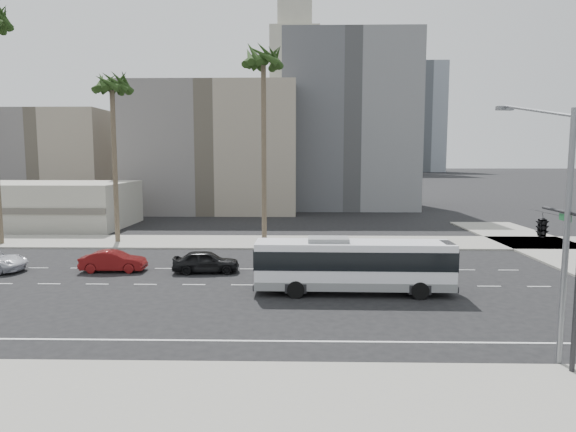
{
  "coord_description": "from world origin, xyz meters",
  "views": [
    {
      "loc": [
        0.44,
        -30.17,
        7.75
      ],
      "look_at": [
        -0.3,
        4.0,
        3.81
      ],
      "focal_mm": 31.51,
      "sensor_mm": 36.0,
      "label": 1
    }
  ],
  "objects_px": {
    "car_b": "(113,261)",
    "palm_mid": "(112,88)",
    "traffic_signal": "(546,230)",
    "palm_near": "(263,64)",
    "car_a": "(206,261)",
    "streetlight_corner": "(558,215)",
    "city_bus": "(353,264)"
  },
  "relations": [
    {
      "from": "car_a",
      "to": "palm_mid",
      "type": "distance_m",
      "value": 20.43
    },
    {
      "from": "streetlight_corner",
      "to": "traffic_signal",
      "type": "bearing_deg",
      "value": 69.24
    },
    {
      "from": "streetlight_corner",
      "to": "traffic_signal",
      "type": "height_order",
      "value": "streetlight_corner"
    },
    {
      "from": "palm_mid",
      "to": "streetlight_corner",
      "type": "bearing_deg",
      "value": -45.22
    },
    {
      "from": "palm_near",
      "to": "palm_mid",
      "type": "xyz_separation_m",
      "value": [
        -13.52,
        0.81,
        -1.91
      ]
    },
    {
      "from": "traffic_signal",
      "to": "streetlight_corner",
      "type": "bearing_deg",
      "value": -98.82
    },
    {
      "from": "streetlight_corner",
      "to": "car_a",
      "type": "bearing_deg",
      "value": 128.19
    },
    {
      "from": "car_b",
      "to": "traffic_signal",
      "type": "relative_size",
      "value": 0.75
    },
    {
      "from": "car_a",
      "to": "palm_mid",
      "type": "relative_size",
      "value": 0.29
    },
    {
      "from": "car_b",
      "to": "palm_mid",
      "type": "bearing_deg",
      "value": 16.12
    },
    {
      "from": "streetlight_corner",
      "to": "palm_mid",
      "type": "distance_m",
      "value": 38.16
    },
    {
      "from": "car_b",
      "to": "palm_mid",
      "type": "distance_m",
      "value": 17.98
    },
    {
      "from": "traffic_signal",
      "to": "palm_mid",
      "type": "relative_size",
      "value": 0.38
    },
    {
      "from": "streetlight_corner",
      "to": "palm_mid",
      "type": "height_order",
      "value": "palm_mid"
    },
    {
      "from": "city_bus",
      "to": "car_b",
      "type": "height_order",
      "value": "city_bus"
    },
    {
      "from": "traffic_signal",
      "to": "palm_mid",
      "type": "bearing_deg",
      "value": 139.48
    },
    {
      "from": "traffic_signal",
      "to": "palm_near",
      "type": "height_order",
      "value": "palm_near"
    },
    {
      "from": "streetlight_corner",
      "to": "palm_near",
      "type": "distance_m",
      "value": 30.38
    },
    {
      "from": "car_a",
      "to": "palm_near",
      "type": "relative_size",
      "value": 0.26
    },
    {
      "from": "streetlight_corner",
      "to": "palm_mid",
      "type": "bearing_deg",
      "value": 125.61
    },
    {
      "from": "traffic_signal",
      "to": "palm_mid",
      "type": "distance_m",
      "value": 37.57
    },
    {
      "from": "city_bus",
      "to": "car_a",
      "type": "bearing_deg",
      "value": 152.85
    },
    {
      "from": "city_bus",
      "to": "streetlight_corner",
      "type": "height_order",
      "value": "streetlight_corner"
    },
    {
      "from": "car_b",
      "to": "streetlight_corner",
      "type": "relative_size",
      "value": 0.44
    },
    {
      "from": "palm_near",
      "to": "car_b",
      "type": "bearing_deg",
      "value": -131.8
    },
    {
      "from": "car_a",
      "to": "car_b",
      "type": "xyz_separation_m",
      "value": [
        -6.41,
        0.18,
        -0.04
      ]
    },
    {
      "from": "traffic_signal",
      "to": "palm_near",
      "type": "distance_m",
      "value": 29.58
    },
    {
      "from": "car_b",
      "to": "city_bus",
      "type": "bearing_deg",
      "value": -110.66
    },
    {
      "from": "city_bus",
      "to": "streetlight_corner",
      "type": "xyz_separation_m",
      "value": [
        6.51,
        -9.64,
        3.96
      ]
    },
    {
      "from": "streetlight_corner",
      "to": "palm_near",
      "type": "height_order",
      "value": "palm_near"
    },
    {
      "from": "city_bus",
      "to": "palm_mid",
      "type": "bearing_deg",
      "value": 140.54
    },
    {
      "from": "car_b",
      "to": "palm_near",
      "type": "distance_m",
      "value": 20.9
    }
  ]
}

